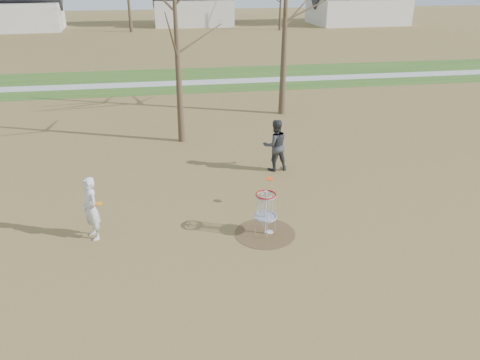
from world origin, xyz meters
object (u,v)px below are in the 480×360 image
Objects in this scene: player_standing at (91,209)px; disc_golf_basket at (266,206)px; player_throwing at (275,145)px; disc_grounded at (270,232)px.

disc_golf_basket is at bearing 54.55° from player_standing.
player_throwing reaches higher than disc_golf_basket.
player_standing is 0.94× the size of player_throwing.
player_throwing is (6.31, 4.03, 0.06)m from player_standing.
disc_grounded is 0.91m from disc_golf_basket.
player_standing reaches higher than disc_golf_basket.
disc_golf_basket is at bearing -169.15° from disc_grounded.
player_standing reaches higher than disc_grounded.
player_standing is 5.19m from disc_grounded.
disc_grounded is at bearing 55.05° from player_standing.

